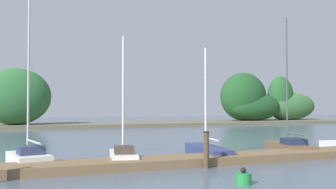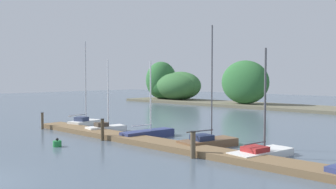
% 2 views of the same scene
% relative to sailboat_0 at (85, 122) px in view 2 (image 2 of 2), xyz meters
% --- Properties ---
extents(dock_pier, '(25.44, 1.80, 0.35)m').
position_rel_sailboat_0_xyz_m(dock_pier, '(10.69, -1.98, -0.22)').
color(dock_pier, brown).
rests_on(dock_pier, ground).
extents(far_shore, '(68.70, 8.00, 7.21)m').
position_rel_sailboat_0_xyz_m(far_shore, '(3.66, 28.88, 2.32)').
color(far_shore, '#66604C').
rests_on(far_shore, ground).
extents(sailboat_0, '(1.88, 3.39, 7.31)m').
position_rel_sailboat_0_xyz_m(sailboat_0, '(0.00, 0.00, 0.00)').
color(sailboat_0, white).
rests_on(sailboat_0, ground).
extents(sailboat_1, '(1.58, 3.30, 5.61)m').
position_rel_sailboat_0_xyz_m(sailboat_1, '(3.88, -0.63, -0.05)').
color(sailboat_1, white).
rests_on(sailboat_1, ground).
extents(sailboat_2, '(1.44, 4.37, 5.39)m').
position_rel_sailboat_0_xyz_m(sailboat_2, '(8.18, -0.18, -0.08)').
color(sailboat_2, navy).
rests_on(sailboat_2, ground).
extents(sailboat_3, '(2.26, 4.16, 7.40)m').
position_rel_sailboat_0_xyz_m(sailboat_3, '(13.25, 0.00, -0.05)').
color(sailboat_3, brown).
rests_on(sailboat_3, ground).
extents(sailboat_4, '(2.05, 4.26, 5.79)m').
position_rel_sailboat_0_xyz_m(sailboat_4, '(17.05, -0.42, -0.09)').
color(sailboat_4, white).
rests_on(sailboat_4, ground).
extents(mooring_piling_0, '(0.24, 0.24, 1.38)m').
position_rel_sailboat_0_xyz_m(mooring_piling_0, '(-1.20, -3.28, 0.30)').
color(mooring_piling_0, brown).
rests_on(mooring_piling_0, ground).
extents(mooring_piling_1, '(0.25, 0.25, 1.48)m').
position_rel_sailboat_0_xyz_m(mooring_piling_1, '(6.69, -3.11, 0.35)').
color(mooring_piling_1, '#4C3D28').
rests_on(mooring_piling_1, ground).
extents(mooring_piling_2, '(0.31, 0.31, 1.43)m').
position_rel_sailboat_0_xyz_m(mooring_piling_2, '(14.50, -3.10, 0.32)').
color(mooring_piling_2, brown).
rests_on(mooring_piling_2, ground).
extents(channel_buoy_1, '(0.51, 0.51, 0.54)m').
position_rel_sailboat_0_xyz_m(channel_buoy_1, '(6.40, -6.31, -0.20)').
color(channel_buoy_1, '#23843D').
rests_on(channel_buoy_1, ground).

